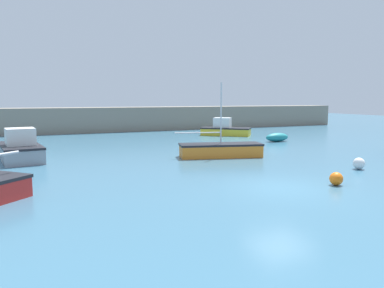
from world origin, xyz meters
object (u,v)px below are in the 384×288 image
at_px(cabin_cruiser_white, 225,129).
at_px(dinghy_near_pier, 277,137).
at_px(sailboat_twin_hulled, 221,150).
at_px(mooring_buoy_orange, 336,179).
at_px(mooring_buoy_white, 359,163).
at_px(motorboat_grey_hull, 20,149).

bearing_deg(cabin_cruiser_white, dinghy_near_pier, -37.35).
xyz_separation_m(sailboat_twin_hulled, mooring_buoy_orange, (0.72, -8.60, -0.15)).
height_order(cabin_cruiser_white, mooring_buoy_white, cabin_cruiser_white).
bearing_deg(dinghy_near_pier, motorboat_grey_hull, 4.51).
distance_m(cabin_cruiser_white, sailboat_twin_hulled, 13.59).
bearing_deg(sailboat_twin_hulled, mooring_buoy_white, -40.61).
xyz_separation_m(dinghy_near_pier, sailboat_twin_hulled, (-8.23, -5.39, 0.07)).
distance_m(motorboat_grey_hull, mooring_buoy_orange, 16.96).
xyz_separation_m(motorboat_grey_hull, mooring_buoy_orange, (11.86, -12.11, -0.38)).
height_order(dinghy_near_pier, motorboat_grey_hull, motorboat_grey_hull).
distance_m(cabin_cruiser_white, mooring_buoy_orange, 21.26).
height_order(mooring_buoy_orange, mooring_buoy_white, mooring_buoy_white).
distance_m(dinghy_near_pier, motorboat_grey_hull, 19.46).
bearing_deg(motorboat_grey_hull, dinghy_near_pier, -91.36).
relative_size(motorboat_grey_hull, mooring_buoy_white, 8.50).
distance_m(mooring_buoy_orange, mooring_buoy_white, 4.31).
bearing_deg(mooring_buoy_orange, mooring_buoy_white, 30.68).
relative_size(sailboat_twin_hulled, mooring_buoy_orange, 9.86).
relative_size(cabin_cruiser_white, sailboat_twin_hulled, 0.89).
distance_m(sailboat_twin_hulled, mooring_buoy_orange, 8.64).
distance_m(motorboat_grey_hull, cabin_cruiser_white, 19.76).
distance_m(dinghy_near_pier, mooring_buoy_white, 12.39).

